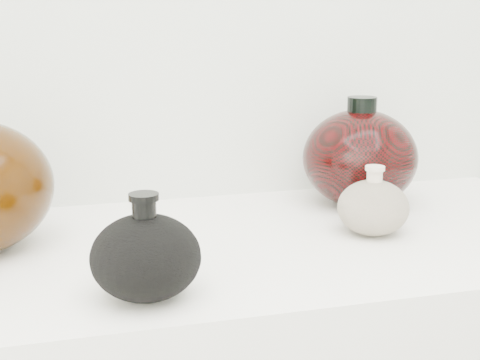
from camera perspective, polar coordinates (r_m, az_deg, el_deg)
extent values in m
cube|color=white|center=(0.97, -1.95, -6.16)|extent=(1.20, 0.50, 0.03)
ellipsoid|color=black|center=(0.78, -8.04, -6.55)|extent=(0.16, 0.16, 0.10)
cylinder|color=black|center=(0.76, -8.19, -2.51)|extent=(0.03, 0.03, 0.03)
cylinder|color=black|center=(0.75, -8.22, -1.43)|extent=(0.04, 0.04, 0.01)
ellipsoid|color=beige|center=(1.01, 11.29, -2.32)|extent=(0.13, 0.13, 0.08)
cylinder|color=beige|center=(1.00, 11.42, 0.29)|extent=(0.03, 0.03, 0.02)
cylinder|color=beige|center=(1.00, 11.45, 0.99)|extent=(0.03, 0.03, 0.01)
ellipsoid|color=black|center=(1.15, 10.18, 1.85)|extent=(0.25, 0.25, 0.16)
cylinder|color=black|center=(1.14, 10.37, 6.21)|extent=(0.06, 0.06, 0.03)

